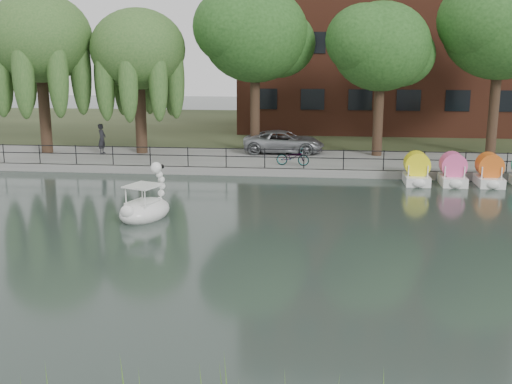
% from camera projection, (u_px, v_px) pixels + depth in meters
% --- Properties ---
extents(ground_plane, '(120.00, 120.00, 0.00)m').
position_uv_depth(ground_plane, '(227.00, 261.00, 20.16)').
color(ground_plane, '#3D4D46').
extents(promenade, '(40.00, 6.00, 0.40)m').
position_uv_depth(promenade, '(269.00, 162.00, 35.60)').
color(promenade, gray).
rests_on(promenade, ground_plane).
extents(kerb, '(40.00, 0.25, 0.40)m').
position_uv_depth(kerb, '(264.00, 172.00, 32.74)').
color(kerb, gray).
rests_on(kerb, ground_plane).
extents(land_strip, '(60.00, 22.00, 0.36)m').
position_uv_depth(land_strip, '(284.00, 128.00, 49.15)').
color(land_strip, '#47512D').
rests_on(land_strip, ground_plane).
extents(railing, '(32.00, 0.05, 1.00)m').
position_uv_depth(railing, '(265.00, 153.00, 32.72)').
color(railing, black).
rests_on(railing, promenade).
extents(apartment_building, '(20.00, 10.07, 18.00)m').
position_uv_depth(apartment_building, '(382.00, 3.00, 46.31)').
color(apartment_building, '#4C1E16').
rests_on(apartment_building, land_strip).
extents(willow_left, '(5.88, 5.88, 9.01)m').
position_uv_depth(willow_left, '(39.00, 38.00, 35.84)').
color(willow_left, '#473323').
rests_on(willow_left, promenade).
extents(willow_mid, '(5.32, 5.32, 8.15)m').
position_uv_depth(willow_mid, '(138.00, 50.00, 35.92)').
color(willow_mid, '#473323').
rests_on(willow_mid, promenade).
extents(broadleaf_center, '(6.00, 6.00, 9.25)m').
position_uv_depth(broadleaf_center, '(255.00, 35.00, 36.05)').
color(broadleaf_center, '#473323').
rests_on(broadleaf_center, promenade).
extents(broadleaf_right, '(5.40, 5.40, 8.32)m').
position_uv_depth(broadleaf_right, '(381.00, 47.00, 35.03)').
color(broadleaf_right, '#473323').
rests_on(broadleaf_right, promenade).
extents(broadleaf_far, '(6.30, 6.30, 9.71)m').
position_uv_depth(broadleaf_far, '(501.00, 28.00, 35.11)').
color(broadleaf_far, '#473323').
rests_on(broadleaf_far, promenade).
extents(minivan, '(2.46, 5.33, 1.48)m').
position_uv_depth(minivan, '(284.00, 140.00, 37.01)').
color(minivan, gray).
rests_on(minivan, promenade).
extents(bicycle, '(0.77, 1.77, 1.00)m').
position_uv_depth(bicycle, '(293.00, 156.00, 33.35)').
color(bicycle, gray).
rests_on(bicycle, promenade).
extents(pedestrian, '(0.51, 0.73, 1.98)m').
position_uv_depth(pedestrian, '(102.00, 137.00, 36.70)').
color(pedestrian, black).
rests_on(pedestrian, promenade).
extents(swan_boat, '(2.36, 2.86, 2.09)m').
position_uv_depth(swan_boat, '(145.00, 206.00, 24.96)').
color(swan_boat, white).
rests_on(swan_boat, ground_plane).
extents(pedal_boat_row, '(7.95, 1.70, 1.40)m').
position_uv_depth(pedal_boat_row, '(489.00, 173.00, 30.55)').
color(pedal_boat_row, white).
rests_on(pedal_boat_row, ground_plane).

